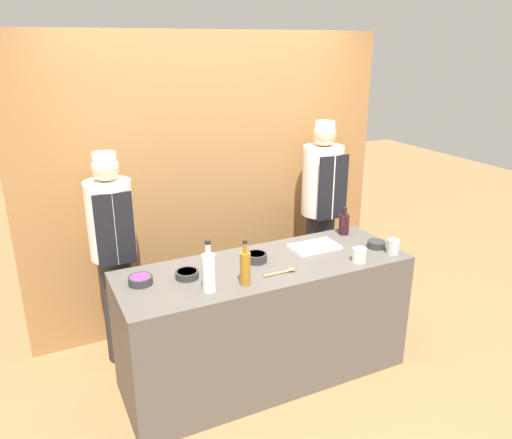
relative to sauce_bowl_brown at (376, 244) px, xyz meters
The scene contains 16 objects.
ground_plane 1.26m from the sauce_bowl_brown, behind, with size 14.00×14.00×0.00m, color olive.
cabinet_wall 1.46m from the sauce_bowl_brown, 127.47° to the left, with size 3.07×0.18×2.40m.
counter 0.99m from the sauce_bowl_brown, behind, with size 2.01×0.71×0.88m.
sauce_bowl_brown is the anchor object (origin of this frame).
sauce_bowl_red 1.42m from the sauce_bowl_brown, behind, with size 0.15×0.15×0.05m.
sauce_bowl_orange 0.92m from the sauce_bowl_brown, 169.86° to the left, with size 0.15×0.15×0.06m.
sauce_bowl_purple 1.71m from the sauce_bowl_brown, behind, with size 0.15×0.15×0.05m.
cutting_board 0.46m from the sauce_bowl_brown, 155.26° to the left, with size 0.35×0.22×0.02m.
bottle_amber 1.12m from the sauce_bowl_brown, behind, with size 0.07×0.07×0.29m.
bottle_clear 1.35m from the sauce_bowl_brown, behind, with size 0.08×0.08×0.33m.
bottle_wine 0.34m from the sauce_bowl_brown, 99.69° to the left, with size 0.08×0.08×0.22m.
cup_cream 0.30m from the sauce_bowl_brown, 151.25° to the right, with size 0.10×0.10×0.10m.
cup_steel 0.15m from the sauce_bowl_brown, 75.01° to the right, with size 0.09×0.09×0.10m.
wooden_spoon 0.83m from the sauce_bowl_brown, behind, with size 0.23×0.04×0.02m.
chef_left 1.91m from the sauce_bowl_brown, 156.55° to the left, with size 0.33×0.33×1.61m.
chef_right 0.76m from the sauce_bowl_brown, 89.14° to the left, with size 0.34×0.34×1.70m.
Camera 1 is at (-1.40, -2.75, 2.31)m, focal length 35.00 mm.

